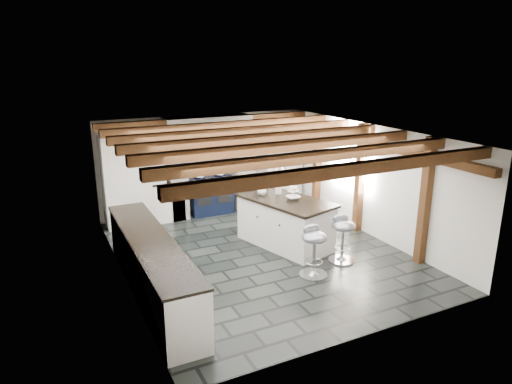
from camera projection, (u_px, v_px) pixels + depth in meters
name	position (u px, v px, depth m)	size (l,w,h in m)	color
ground	(261.00, 253.00, 8.66)	(6.00, 6.00, 0.00)	black
room_shell	(203.00, 185.00, 9.32)	(6.00, 6.03, 6.00)	white
range_cooker	(210.00, 194.00, 10.83)	(1.00, 0.63, 0.99)	black
kitchen_island	(285.00, 221.00, 8.95)	(1.49, 2.11, 1.26)	white
bar_stool_near	(343.00, 233.00, 8.19)	(0.55, 0.55, 0.88)	silver
bar_stool_far	(314.00, 245.00, 7.63)	(0.48, 0.48, 0.90)	silver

